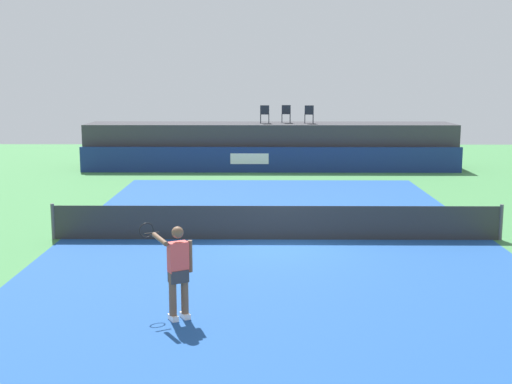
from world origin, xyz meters
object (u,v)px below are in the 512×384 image
spectator_chair_far_left (265,113)px  tennis_player (177,269)px  net_post_near (53,221)px  net_post_far (501,222)px  spectator_chair_left (286,113)px  spectator_chair_center (309,113)px

spectator_chair_far_left → tennis_player: (-1.68, -21.50, -1.73)m
net_post_near → net_post_far: bearing=0.0°
spectator_chair_far_left → spectator_chair_left: same height
spectator_chair_left → tennis_player: 22.03m
spectator_chair_far_left → net_post_far: (6.48, -15.19, -2.19)m
spectator_chair_far_left → spectator_chair_center: size_ratio=1.00×
spectator_chair_far_left → tennis_player: 21.64m
net_post_near → net_post_far: (12.40, 0.00, 0.00)m
spectator_chair_far_left → spectator_chair_left: bearing=15.3°
spectator_chair_center → tennis_player: bearing=-100.2°
spectator_chair_center → tennis_player: size_ratio=0.50×
spectator_chair_far_left → tennis_player: size_ratio=0.50×
net_post_near → net_post_far: size_ratio=1.00×
spectator_chair_center → net_post_near: (-8.10, -15.11, -2.19)m
spectator_chair_center → net_post_near: size_ratio=0.89×
spectator_chair_far_left → net_post_near: size_ratio=0.89×
spectator_chair_left → net_post_near: spectator_chair_left is taller
spectator_chair_far_left → net_post_far: 16.66m
net_post_near → net_post_far: same height
spectator_chair_left → spectator_chair_center: same height
spectator_chair_left → tennis_player: spectator_chair_left is taller
tennis_player → spectator_chair_center: bearing=79.8°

